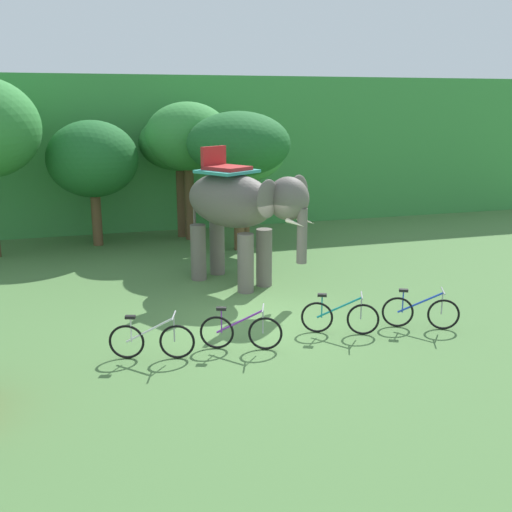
# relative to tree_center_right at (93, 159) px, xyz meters

# --- Properties ---
(ground_plane) EXTENTS (80.00, 80.00, 0.00)m
(ground_plane) POSITION_rel_tree_center_right_xyz_m (3.08, -8.90, -3.03)
(ground_plane) COLOR #4C753D
(foliage_hedge) EXTENTS (36.00, 6.00, 5.95)m
(foliage_hedge) POSITION_rel_tree_center_right_xyz_m (3.08, 4.83, -0.06)
(foliage_hedge) COLOR #3D8E42
(foliage_hedge) RESTS_ON ground
(tree_center_right) EXTENTS (3.11, 3.11, 4.37)m
(tree_center_right) POSITION_rel_tree_center_right_xyz_m (0.00, 0.00, 0.00)
(tree_center_right) COLOR brown
(tree_center_right) RESTS_ON ground
(tree_center) EXTENTS (2.94, 2.94, 4.56)m
(tree_center) POSITION_rel_tree_center_right_xyz_m (3.10, 0.54, 0.46)
(tree_center) COLOR brown
(tree_center) RESTS_ON ground
(tree_right) EXTENTS (3.05, 3.05, 4.97)m
(tree_right) POSITION_rel_tree_center_right_xyz_m (3.34, 0.01, 0.70)
(tree_right) COLOR brown
(tree_right) RESTS_ON ground
(tree_far_right) EXTENTS (3.45, 3.45, 4.67)m
(tree_far_right) POSITION_rel_tree_center_right_xyz_m (4.66, -2.06, 0.54)
(tree_far_right) COLOR brown
(tree_far_right) RESTS_ON ground
(tree_center_left) EXTENTS (2.70, 2.70, 4.34)m
(tree_center_left) POSITION_rel_tree_center_right_xyz_m (5.02, -1.70, 0.27)
(tree_center_left) COLOR brown
(tree_center_left) RESTS_ON ground
(elephant) EXTENTS (3.30, 4.01, 3.78)m
(elephant) POSITION_rel_tree_center_right_xyz_m (3.61, -6.02, -0.83)
(elephant) COLOR #665E56
(elephant) RESTS_ON ground
(bike_white) EXTENTS (1.65, 0.65, 0.92)m
(bike_white) POSITION_rel_tree_center_right_xyz_m (0.66, -10.29, -2.65)
(bike_white) COLOR black
(bike_white) RESTS_ON ground
(bike_purple) EXTENTS (1.62, 0.72, 0.92)m
(bike_purple) POSITION_rel_tree_center_right_xyz_m (2.47, -10.35, -2.65)
(bike_purple) COLOR black
(bike_purple) RESTS_ON ground
(bike_teal) EXTENTS (1.58, 0.80, 0.92)m
(bike_teal) POSITION_rel_tree_center_right_xyz_m (4.77, -10.15, -2.65)
(bike_teal) COLOR black
(bike_teal) RESTS_ON ground
(bike_blue) EXTENTS (1.56, 0.83, 0.92)m
(bike_blue) POSITION_rel_tree_center_right_xyz_m (6.64, -10.37, -2.65)
(bike_blue) COLOR black
(bike_blue) RESTS_ON ground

